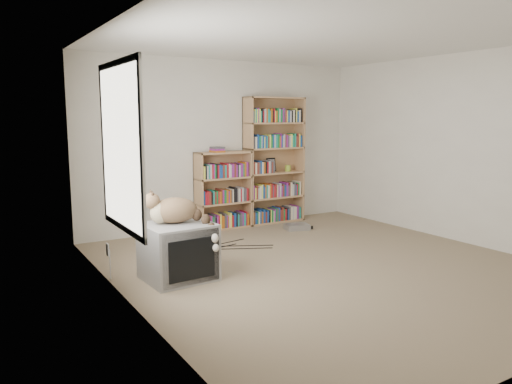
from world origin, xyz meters
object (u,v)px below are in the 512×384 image
crt_tv (178,251)px  bookcase_short (223,194)px  bookcase_tall (274,164)px  dvd_player (297,227)px  cat (180,214)px

crt_tv → bookcase_short: (1.50, 1.88, 0.24)m
bookcase_tall → dvd_player: (-0.01, -0.66, -0.89)m
bookcase_tall → bookcase_short: 0.99m
crt_tv → dvd_player: crt_tv is taller
bookcase_short → dvd_player: 1.22m
dvd_player → bookcase_short: bearing=159.5°
crt_tv → bookcase_tall: bearing=34.6°
cat → bookcase_short: (1.47, 1.88, -0.15)m
cat → bookcase_short: 2.39m
bookcase_short → dvd_player: (0.90, -0.66, -0.49)m
bookcase_short → dvd_player: bookcase_short is taller
cat → bookcase_short: bookcase_short is taller
cat → dvd_player: size_ratio=2.00×
crt_tv → bookcase_short: size_ratio=0.61×
bookcase_tall → bookcase_short: bookcase_tall is taller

